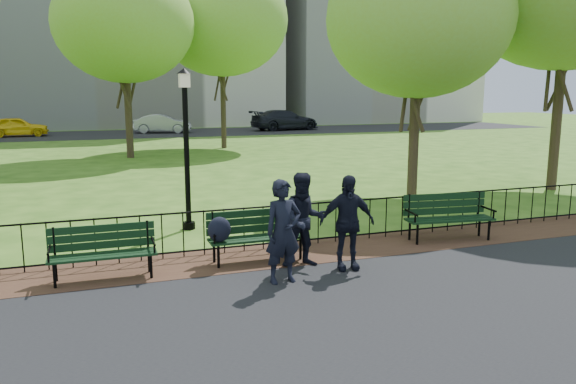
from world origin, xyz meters
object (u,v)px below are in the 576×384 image
object	(u,v)px
tree_far_c	(124,23)
tree_near_e	(419,19)
park_bench_left_a	(102,246)
tree_far_e	(222,19)
sedan_silver	(162,124)
person_mid	(304,220)
park_bench_main	(240,230)
lamppost	(186,143)
park_bench_right_a	(448,212)
person_right	(347,222)
taxi	(17,127)
person_left	(283,231)
sedan_dark	(285,120)

from	to	relation	value
tree_far_c	tree_near_e	bearing A→B (deg)	-61.18
park_bench_left_a	tree_far_e	bearing A→B (deg)	72.16
tree_far_c	sedan_silver	size ratio (longest dim) A/B	2.10
tree_far_c	person_mid	bearing A→B (deg)	-84.97
park_bench_main	sedan_silver	bearing A→B (deg)	85.01
park_bench_left_a	lamppost	size ratio (longest dim) A/B	0.48
park_bench_right_a	lamppost	world-z (taller)	lamppost
person_right	lamppost	bearing A→B (deg)	127.14
park_bench_left_a	person_mid	size ratio (longest dim) A/B	1.03
lamppost	taxi	distance (m)	31.52
park_bench_right_a	tree_near_e	bearing A→B (deg)	73.77
tree_far_c	person_right	size ratio (longest dim) A/B	5.28
tree_far_c	person_left	bearing A→B (deg)	-87.06
park_bench_right_a	person_mid	size ratio (longest dim) A/B	1.13
tree_far_e	person_right	xyz separation A→B (m)	(-3.03, -22.13, -6.13)
park_bench_main	taxi	distance (m)	34.48
park_bench_left_a	sedan_silver	size ratio (longest dim) A/B	0.41
lamppost	taxi	bearing A→B (deg)	102.14
park_bench_left_a	lamppost	distance (m)	3.88
taxi	sedan_silver	size ratio (longest dim) A/B	0.95
person_right	sedan_dark	size ratio (longest dim) A/B	0.30
tree_near_e	tree_far_e	bearing A→B (deg)	96.88
park_bench_right_a	lamppost	bearing A→B (deg)	158.49
park_bench_main	park_bench_right_a	bearing A→B (deg)	1.74
park_bench_right_a	tree_far_c	bearing A→B (deg)	113.87
tree_near_e	sedan_dark	bearing A→B (deg)	78.03
tree_near_e	park_bench_right_a	bearing A→B (deg)	-113.88
lamppost	tree_near_e	xyz separation A→B (m)	(7.14, 1.86, 3.23)
park_bench_main	sedan_silver	distance (m)	33.97
tree_near_e	taxi	xyz separation A→B (m)	(-13.76, 28.93, -4.52)
person_right	tree_near_e	bearing A→B (deg)	58.01
sedan_dark	taxi	bearing A→B (deg)	81.70
person_right	tree_far_c	bearing A→B (deg)	105.59
person_left	person_right	world-z (taller)	person_left
tree_far_c	person_right	world-z (taller)	tree_far_c
sedan_silver	tree_far_c	bearing A→B (deg)	-177.20
person_left	park_bench_right_a	bearing A→B (deg)	12.84
sedan_dark	tree_far_c	bearing A→B (deg)	131.11
lamppost	sedan_dark	world-z (taller)	lamppost
sedan_silver	tree_near_e	bearing A→B (deg)	-157.10
sedan_dark	person_right	bearing A→B (deg)	153.95
tree_far_e	sedan_silver	size ratio (longest dim) A/B	2.35
lamppost	person_right	size ratio (longest dim) A/B	2.15
park_bench_left_a	person_right	distance (m)	4.23
park_bench_main	person_right	xyz separation A→B (m)	(1.70, -0.99, 0.22)
park_bench_right_a	sedan_dark	bearing A→B (deg)	83.93
tree_far_e	person_right	distance (m)	23.16
park_bench_right_a	person_right	size ratio (longest dim) A/B	1.14
tree_near_e	tree_far_e	size ratio (longest dim) A/B	0.75
tree_near_e	tree_far_e	distance (m)	16.53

